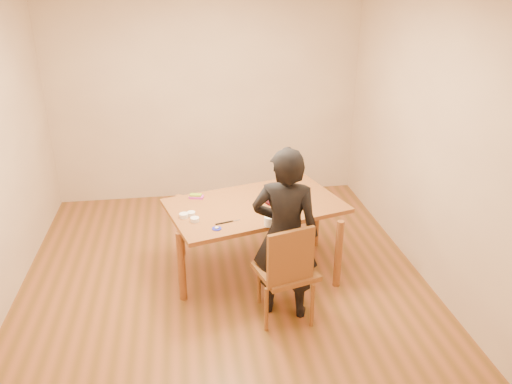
{
  "coord_description": "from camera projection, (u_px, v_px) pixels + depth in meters",
  "views": [
    {
      "loc": [
        -0.31,
        -4.16,
        2.83
      ],
      "look_at": [
        0.34,
        0.18,
        0.9
      ],
      "focal_mm": 35.0,
      "sensor_mm": 36.0,
      "label": 1
    }
  ],
  "objects": [
    {
      "name": "room_shell",
      "position": [
        218.0,
        144.0,
        4.72
      ],
      "size": [
        4.0,
        4.5,
        2.7
      ],
      "color": "brown",
      "rests_on": "ground"
    },
    {
      "name": "dining_table",
      "position": [
        255.0,
        206.0,
        4.91
      ],
      "size": [
        1.87,
        1.39,
        0.04
      ],
      "primitive_type": "cube",
      "rotation": [
        0.0,
        0.0,
        0.27
      ],
      "color": "brown",
      "rests_on": "floor"
    },
    {
      "name": "dining_chair",
      "position": [
        285.0,
        271.0,
        4.34
      ],
      "size": [
        0.57,
        0.57,
        0.04
      ],
      "primitive_type": "cube",
      "rotation": [
        0.0,
        0.0,
        0.27
      ],
      "color": "brown",
      "rests_on": "floor"
    },
    {
      "name": "cake_plate",
      "position": [
        279.0,
        200.0,
        4.96
      ],
      "size": [
        0.3,
        0.3,
        0.02
      ],
      "primitive_type": "cylinder",
      "color": "red",
      "rests_on": "dining_table"
    },
    {
      "name": "cake",
      "position": [
        279.0,
        196.0,
        4.94
      ],
      "size": [
        0.22,
        0.22,
        0.07
      ],
      "primitive_type": "cylinder",
      "color": "white",
      "rests_on": "cake_plate"
    },
    {
      "name": "frosting_dome",
      "position": [
        279.0,
        191.0,
        4.92
      ],
      "size": [
        0.21,
        0.21,
        0.03
      ],
      "primitive_type": "ellipsoid",
      "color": "white",
      "rests_on": "cake"
    },
    {
      "name": "frosting_tub",
      "position": [
        270.0,
        221.0,
        4.47
      ],
      "size": [
        0.1,
        0.1,
        0.09
      ],
      "primitive_type": "cylinder",
      "color": "white",
      "rests_on": "dining_table"
    },
    {
      "name": "frosting_lid",
      "position": [
        217.0,
        229.0,
        4.42
      ],
      "size": [
        0.09,
        0.09,
        0.01
      ],
      "primitive_type": "cylinder",
      "color": "#191DA6",
      "rests_on": "dining_table"
    },
    {
      "name": "frosting_dollop",
      "position": [
        217.0,
        227.0,
        4.42
      ],
      "size": [
        0.04,
        0.04,
        0.02
      ],
      "primitive_type": "ellipsoid",
      "color": "white",
      "rests_on": "frosting_lid"
    },
    {
      "name": "ramekin_green",
      "position": [
        184.0,
        215.0,
        4.63
      ],
      "size": [
        0.08,
        0.08,
        0.04
      ],
      "primitive_type": "cylinder",
      "color": "white",
      "rests_on": "dining_table"
    },
    {
      "name": "ramekin_yellow",
      "position": [
        191.0,
        214.0,
        4.66
      ],
      "size": [
        0.08,
        0.08,
        0.04
      ],
      "primitive_type": "cylinder",
      "color": "white",
      "rests_on": "dining_table"
    },
    {
      "name": "ramekin_multi",
      "position": [
        195.0,
        220.0,
        4.55
      ],
      "size": [
        0.08,
        0.08,
        0.04
      ],
      "primitive_type": "cylinder",
      "color": "white",
      "rests_on": "dining_table"
    },
    {
      "name": "candy_box_pink",
      "position": [
        196.0,
        197.0,
        5.03
      ],
      "size": [
        0.15,
        0.1,
        0.02
      ],
      "primitive_type": "cube",
      "rotation": [
        0.0,
        0.0,
        -0.26
      ],
      "color": "#DF34B3",
      "rests_on": "dining_table"
    },
    {
      "name": "candy_box_green",
      "position": [
        196.0,
        195.0,
        5.02
      ],
      "size": [
        0.13,
        0.08,
        0.02
      ],
      "primitive_type": "cube",
      "rotation": [
        0.0,
        0.0,
        -0.22
      ],
      "color": "#26921A",
      "rests_on": "candy_box_pink"
    },
    {
      "name": "spatula",
      "position": [
        224.0,
        223.0,
        4.53
      ],
      "size": [
        0.17,
        0.06,
        0.01
      ],
      "primitive_type": "cube",
      "rotation": [
        0.0,
        0.0,
        0.27
      ],
      "color": "black",
      "rests_on": "dining_table"
    },
    {
      "name": "person",
      "position": [
        285.0,
        235.0,
        4.25
      ],
      "size": [
        0.66,
        0.54,
        1.58
      ],
      "primitive_type": "imported",
      "rotation": [
        0.0,
        0.0,
        2.83
      ],
      "color": "black",
      "rests_on": "floor"
    }
  ]
}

